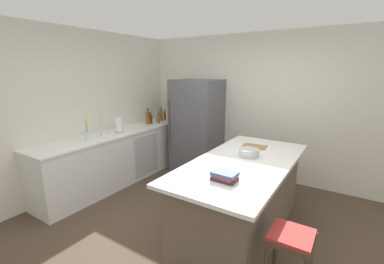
{
  "coord_description": "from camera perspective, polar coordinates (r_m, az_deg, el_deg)",
  "views": [
    {
      "loc": [
        1.36,
        -2.34,
        1.95
      ],
      "look_at": [
        -0.78,
        0.99,
        1.0
      ],
      "focal_mm": 24.1,
      "sensor_mm": 36.0,
      "label": 1
    }
  ],
  "objects": [
    {
      "name": "flower_vase",
      "position": [
        4.25,
        -22.16,
        -0.36
      ],
      "size": [
        0.08,
        0.08,
        0.33
      ],
      "color": "silver",
      "rests_on": "counter_run_left"
    },
    {
      "name": "mixing_bowl",
      "position": [
        3.25,
        12.49,
        -4.47
      ],
      "size": [
        0.25,
        0.25,
        0.09
      ],
      "color": "#B2B5BA",
      "rests_on": "kitchen_island"
    },
    {
      "name": "olive_oil_bottle",
      "position": [
        5.47,
        -6.76,
        3.73
      ],
      "size": [
        0.06,
        0.06,
        0.3
      ],
      "color": "olive",
      "rests_on": "counter_run_left"
    },
    {
      "name": "whiskey_bottle",
      "position": [
        5.2,
        -9.7,
        3.16
      ],
      "size": [
        0.08,
        0.08,
        0.31
      ],
      "color": "brown",
      "rests_on": "counter_run_left"
    },
    {
      "name": "hot_sauce_bottle",
      "position": [
        5.65,
        -6.03,
        3.68
      ],
      "size": [
        0.05,
        0.05,
        0.22
      ],
      "color": "red",
      "rests_on": "counter_run_left"
    },
    {
      "name": "soda_bottle",
      "position": [
        5.49,
        -5.45,
        4.05
      ],
      "size": [
        0.08,
        0.08,
        0.37
      ],
      "color": "silver",
      "rests_on": "counter_run_left"
    },
    {
      "name": "counter_run_left",
      "position": [
        4.79,
        -15.82,
        -5.26
      ],
      "size": [
        0.65,
        2.98,
        0.91
      ],
      "color": "silver",
      "rests_on": "ground_plane"
    },
    {
      "name": "cookbook_stack",
      "position": [
        2.52,
        7.23,
        -9.68
      ],
      "size": [
        0.24,
        0.18,
        0.09
      ],
      "color": "#2D2D33",
      "rests_on": "kitchen_island"
    },
    {
      "name": "vinegar_bottle",
      "position": [
        5.28,
        -7.43,
        3.21
      ],
      "size": [
        0.05,
        0.05,
        0.27
      ],
      "color": "#994C23",
      "rests_on": "counter_run_left"
    },
    {
      "name": "paper_towel_roll",
      "position": [
        4.59,
        -15.86,
        1.53
      ],
      "size": [
        0.14,
        0.14,
        0.31
      ],
      "color": "gray",
      "rests_on": "counter_run_left"
    },
    {
      "name": "ground_plane",
      "position": [
        3.34,
        2.23,
        -22.33
      ],
      "size": [
        7.2,
        7.2,
        0.0
      ],
      "primitive_type": "plane",
      "color": "#4C3D2D"
    },
    {
      "name": "bar_stool",
      "position": [
        2.49,
        20.97,
        -22.44
      ],
      "size": [
        0.36,
        0.36,
        0.65
      ],
      "color": "#473828",
      "rests_on": "ground_plane"
    },
    {
      "name": "sink_faucet",
      "position": [
        4.49,
        -19.41,
        1.32
      ],
      "size": [
        0.15,
        0.05,
        0.3
      ],
      "color": "silver",
      "rests_on": "counter_run_left"
    },
    {
      "name": "wall_left",
      "position": [
        4.52,
        -25.51,
        3.9
      ],
      "size": [
        0.1,
        6.0,
        2.6
      ],
      "primitive_type": "cube",
      "color": "silver",
      "rests_on": "ground_plane"
    },
    {
      "name": "kitchen_island",
      "position": [
        3.27,
        10.97,
        -13.78
      ],
      "size": [
        1.03,
        2.19,
        0.92
      ],
      "color": "brown",
      "rests_on": "ground_plane"
    },
    {
      "name": "gin_bottle",
      "position": [
        5.4,
        -7.75,
        3.66
      ],
      "size": [
        0.08,
        0.08,
        0.34
      ],
      "color": "#8CB79E",
      "rests_on": "counter_run_left"
    },
    {
      "name": "cutting_board",
      "position": [
        3.66,
        13.65,
        -3.09
      ],
      "size": [
        0.33,
        0.22,
        0.02
      ],
      "color": "#9E7042",
      "rests_on": "kitchen_island"
    },
    {
      "name": "refrigerator",
      "position": [
        5.01,
        1.1,
        1.3
      ],
      "size": [
        0.85,
        0.77,
        1.78
      ],
      "color": "#56565B",
      "rests_on": "ground_plane"
    },
    {
      "name": "syrup_bottle",
      "position": [
        5.28,
        -9.14,
        2.87
      ],
      "size": [
        0.07,
        0.07,
        0.22
      ],
      "color": "#5B3319",
      "rests_on": "counter_run_left"
    },
    {
      "name": "wall_rear",
      "position": [
        4.83,
        16.14,
        5.23
      ],
      "size": [
        6.0,
        0.1,
        2.6
      ],
      "primitive_type": "cube",
      "color": "silver",
      "rests_on": "ground_plane"
    }
  ]
}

